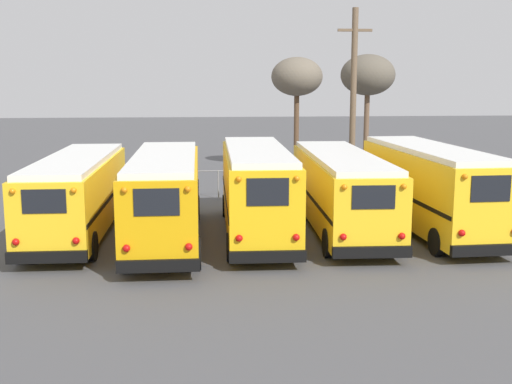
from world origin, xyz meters
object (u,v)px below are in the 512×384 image
school_bus_0 (78,192)px  school_bus_2 (257,189)px  school_bus_1 (165,195)px  school_bus_4 (429,186)px  school_bus_3 (341,188)px  utility_pole (353,98)px  bare_tree_0 (297,78)px  bare_tree_1 (368,76)px

school_bus_0 → school_bus_2: school_bus_2 is taller
school_bus_1 → school_bus_0: bearing=156.0°
school_bus_2 → school_bus_4: size_ratio=0.98×
school_bus_3 → utility_pole: (2.65, 9.22, 3.22)m
school_bus_1 → school_bus_3: 6.84m
school_bus_1 → school_bus_4: size_ratio=1.01×
school_bus_2 → bare_tree_0: bearing=76.7°
school_bus_0 → school_bus_4: bearing=-2.7°
school_bus_2 → school_bus_1: bearing=-168.8°
school_bus_2 → school_bus_3: school_bus_2 is taller
bare_tree_0 → school_bus_3: bearing=-92.9°
school_bus_1 → school_bus_3: (6.70, 1.36, -0.10)m
school_bus_0 → school_bus_2: (6.70, -0.83, 0.17)m
utility_pole → bare_tree_0: utility_pole is taller
school_bus_0 → bare_tree_1: (15.19, 15.65, 4.43)m
utility_pole → school_bus_1: bearing=-131.5°
school_bus_3 → bare_tree_1: 17.17m
utility_pole → school_bus_3: bearing=-106.0°
school_bus_4 → school_bus_2: bearing=-178.3°
school_bus_1 → bare_tree_0: bearing=67.8°
school_bus_0 → school_bus_2: size_ratio=1.06×
school_bus_0 → school_bus_4: (13.41, -0.62, 0.15)m
school_bus_1 → school_bus_2: (3.35, 0.66, 0.06)m
bare_tree_1 → school_bus_2: bearing=-117.3°
bare_tree_0 → school_bus_2: bearing=-103.3°
school_bus_4 → bare_tree_1: size_ratio=1.34×
school_bus_0 → school_bus_3: bearing=-0.8°
school_bus_0 → school_bus_3: size_ratio=0.96×
school_bus_0 → bare_tree_1: 22.26m
school_bus_0 → school_bus_3: school_bus_3 is taller
school_bus_0 → bare_tree_1: bearing=45.8°
school_bus_1 → school_bus_3: size_ratio=0.93×
utility_pole → bare_tree_0: 8.22m
bare_tree_0 → bare_tree_1: bearing=-18.0°
school_bus_2 → utility_pole: 11.99m
school_bus_2 → utility_pole: bearing=58.8°
school_bus_1 → bare_tree_1: bare_tree_1 is taller
school_bus_3 → bare_tree_0: size_ratio=1.48×
school_bus_3 → utility_pole: 10.12m
utility_pole → bare_tree_0: size_ratio=1.30×
school_bus_2 → bare_tree_0: 18.82m
school_bus_4 → school_bus_0: bearing=177.3°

